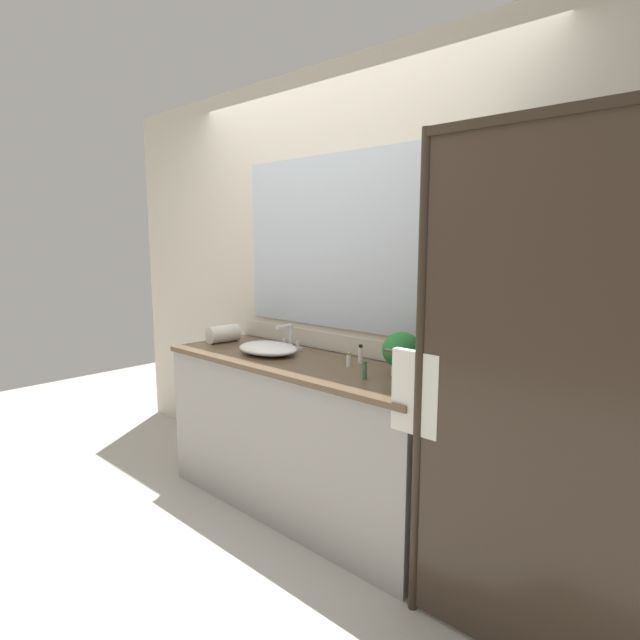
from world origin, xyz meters
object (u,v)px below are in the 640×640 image
object	(u,v)px
faucet	(290,341)
potted_plant	(402,352)
amenity_bottle_lotion	(361,354)
rolled_towel_near_edge	(223,334)
amenity_bottle_shampoo	(364,371)
sink_basin	(268,348)
amenity_bottle_conditioner	(349,360)

from	to	relation	value
faucet	potted_plant	size ratio (longest dim) A/B	0.76
amenity_bottle_lotion	rolled_towel_near_edge	world-z (taller)	rolled_towel_near_edge
amenity_bottle_shampoo	amenity_bottle_lotion	distance (m)	0.33
amenity_bottle_shampoo	potted_plant	bearing A→B (deg)	60.81
rolled_towel_near_edge	potted_plant	bearing A→B (deg)	3.75
faucet	amenity_bottle_lotion	world-z (taller)	faucet
sink_basin	faucet	xyz separation A→B (m)	(-0.00, 0.18, 0.02)
potted_plant	sink_basin	bearing A→B (deg)	-171.81
sink_basin	faucet	size ratio (longest dim) A/B	2.36
amenity_bottle_shampoo	amenity_bottle_conditioner	world-z (taller)	amenity_bottle_shampoo
faucet	potted_plant	xyz separation A→B (m)	(0.87, -0.05, 0.07)
sink_basin	faucet	distance (m)	0.18
amenity_bottle_conditioner	sink_basin	bearing A→B (deg)	-171.07
faucet	amenity_bottle_lotion	size ratio (longest dim) A/B	1.63
faucet	amenity_bottle_lotion	xyz separation A→B (m)	(0.55, 0.01, -0.00)
sink_basin	potted_plant	size ratio (longest dim) A/B	1.81
amenity_bottle_shampoo	amenity_bottle_conditioner	distance (m)	0.26
sink_basin	amenity_bottle_conditioner	distance (m)	0.57
faucet	rolled_towel_near_edge	size ratio (longest dim) A/B	0.81
amenity_bottle_shampoo	amenity_bottle_conditioner	xyz separation A→B (m)	(-0.22, 0.14, -0.01)
potted_plant	rolled_towel_near_edge	size ratio (longest dim) A/B	1.05
amenity_bottle_shampoo	amenity_bottle_lotion	size ratio (longest dim) A/B	0.85
faucet	amenity_bottle_lotion	distance (m)	0.55
faucet	amenity_bottle_shampoo	distance (m)	0.81
faucet	amenity_bottle_conditioner	world-z (taller)	faucet
amenity_bottle_conditioner	amenity_bottle_lotion	bearing A→B (deg)	92.54
faucet	amenity_bottle_conditioner	bearing A→B (deg)	-9.41
sink_basin	amenity_bottle_conditioner	xyz separation A→B (m)	(0.56, 0.09, 0.00)
sink_basin	faucet	bearing A→B (deg)	90.00
faucet	amenity_bottle_conditioner	size ratio (longest dim) A/B	2.19
amenity_bottle_lotion	rolled_towel_near_edge	distance (m)	1.06
amenity_bottle_lotion	rolled_towel_near_edge	size ratio (longest dim) A/B	0.49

